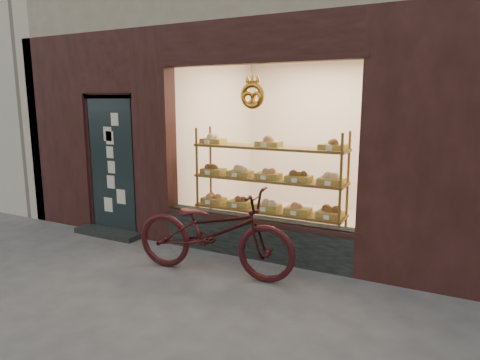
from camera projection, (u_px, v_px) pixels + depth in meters
The scene contains 3 objects.
ground at pixel (120, 318), 4.18m from camera, with size 90.00×90.00×0.00m, color #4C4C4C.
display_shelf at pixel (268, 190), 6.05m from camera, with size 2.20×0.45×1.70m.
bicycle at pixel (213, 231), 5.16m from camera, with size 0.71×2.04×1.07m, color #380F12.
Camera 1 is at (2.82, -2.89, 2.09)m, focal length 32.00 mm.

